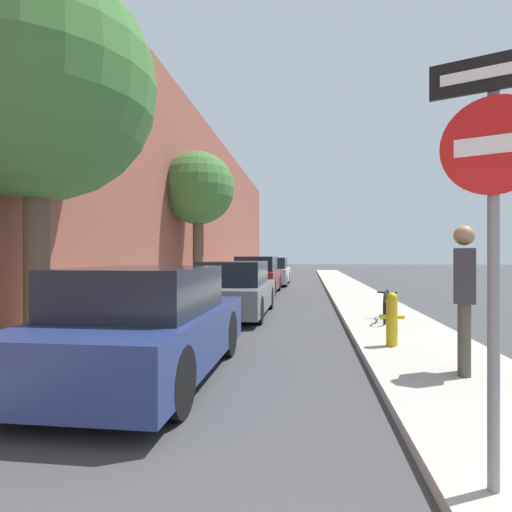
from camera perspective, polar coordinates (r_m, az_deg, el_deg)
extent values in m
plane|color=#3D3D3F|center=(16.12, 3.34, -5.52)|extent=(120.00, 120.00, 0.00)
cube|color=#ADA89E|center=(16.56, -6.76, -5.16)|extent=(2.00, 52.00, 0.12)
cube|color=#ADA89E|center=(16.17, 13.69, -5.28)|extent=(2.00, 52.00, 0.12)
cube|color=brown|center=(17.06, -11.22, 8.55)|extent=(0.70, 52.00, 8.17)
cylinder|color=black|center=(7.00, -16.94, -9.93)|extent=(0.22, 0.70, 0.70)
cylinder|color=black|center=(6.53, -4.13, -10.66)|extent=(0.22, 0.70, 0.70)
cylinder|color=black|center=(4.91, -29.21, -14.27)|extent=(0.22, 0.70, 0.70)
cylinder|color=black|center=(4.21, -11.06, -16.71)|extent=(0.22, 0.70, 0.70)
cube|color=navy|center=(5.55, -14.77, -10.74)|extent=(1.77, 3.97, 0.66)
cube|color=black|center=(5.32, -15.42, -4.56)|extent=(1.56, 2.07, 0.56)
cylinder|color=black|center=(12.35, -5.20, -5.70)|extent=(0.22, 0.65, 0.65)
cylinder|color=black|center=(12.12, 1.81, -5.81)|extent=(0.22, 0.65, 0.65)
cylinder|color=black|center=(9.74, -8.66, -7.25)|extent=(0.22, 0.65, 0.65)
cylinder|color=black|center=(9.44, 0.24, -7.48)|extent=(0.22, 0.65, 0.65)
cube|color=slate|center=(10.87, -2.85, -5.57)|extent=(1.71, 4.37, 0.64)
cube|color=black|center=(10.65, -3.01, -2.36)|extent=(1.51, 2.27, 0.59)
cylinder|color=black|center=(18.44, -1.50, -3.75)|extent=(0.22, 0.68, 0.68)
cylinder|color=black|center=(18.28, 3.06, -3.78)|extent=(0.22, 0.68, 0.68)
cylinder|color=black|center=(15.61, -3.11, -4.44)|extent=(0.22, 0.68, 0.68)
cylinder|color=black|center=(15.41, 2.27, -4.49)|extent=(0.22, 0.68, 0.68)
cube|color=maroon|center=(16.90, 0.22, -3.31)|extent=(1.66, 4.65, 0.77)
cube|color=black|center=(16.69, 0.14, -1.05)|extent=(1.46, 2.42, 0.57)
cylinder|color=black|center=(23.61, 0.75, -3.00)|extent=(0.22, 0.62, 0.62)
cylinder|color=black|center=(23.48, 4.42, -3.02)|extent=(0.22, 0.62, 0.62)
cylinder|color=black|center=(20.77, -0.15, -3.42)|extent=(0.22, 0.62, 0.62)
cylinder|color=black|center=(20.63, 4.03, -3.44)|extent=(0.22, 0.62, 0.62)
cube|color=silver|center=(22.10, 2.28, -2.63)|extent=(1.72, 4.62, 0.72)
cube|color=black|center=(21.89, 2.24, -0.97)|extent=(1.51, 2.40, 0.57)
cylinder|color=brown|center=(7.72, -28.07, 1.36)|extent=(0.40, 0.40, 3.24)
sphere|color=#3D7033|center=(8.24, -28.08, 20.43)|extent=(3.90, 3.90, 3.90)
cylinder|color=brown|center=(15.81, -8.01, 0.72)|extent=(0.41, 0.41, 3.26)
sphere|color=#3D7033|center=(16.02, -8.02, 9.30)|extent=(2.76, 2.76, 2.76)
cylinder|color=gold|center=(7.00, 18.29, -8.73)|extent=(0.18, 0.18, 0.75)
sphere|color=gold|center=(6.95, 18.29, -5.45)|extent=(0.17, 0.17, 0.17)
cylinder|color=gold|center=(6.96, 17.20, -8.03)|extent=(0.11, 0.07, 0.07)
cylinder|color=gold|center=(7.01, 19.38, -7.97)|extent=(0.11, 0.07, 0.07)
cylinder|color=gray|center=(2.92, 30.02, -3.84)|extent=(0.07, 0.07, 2.49)
cylinder|color=red|center=(2.94, 30.02, 13.14)|extent=(0.56, 0.26, 0.60)
cube|color=white|center=(2.93, 30.02, 13.21)|extent=(0.40, 0.18, 0.11)
cube|color=black|center=(3.07, 30.03, 21.16)|extent=(0.67, 0.31, 0.22)
cube|color=white|center=(3.06, 30.02, 21.27)|extent=(0.55, 0.24, 0.07)
cylinder|color=#4C473D|center=(5.59, 26.88, -10.30)|extent=(0.19, 0.19, 0.87)
cylinder|color=#4C473D|center=(5.79, 26.84, -9.94)|extent=(0.19, 0.19, 0.87)
cube|color=#333338|center=(5.61, 26.87, -2.40)|extent=(0.37, 0.51, 0.66)
sphere|color=tan|center=(5.61, 26.87, 2.55)|extent=(0.24, 0.24, 0.24)
torus|color=black|center=(10.07, 17.73, -6.29)|extent=(0.19, 0.65, 0.66)
torus|color=black|center=(9.12, 17.41, -6.96)|extent=(0.19, 0.65, 0.66)
cube|color=#2D7547|center=(9.57, 17.58, -5.73)|extent=(0.22, 0.79, 0.04)
cylinder|color=#2D7547|center=(9.39, 17.52, -5.28)|extent=(0.04, 0.04, 0.18)
cube|color=black|center=(9.96, 17.70, -4.83)|extent=(0.44, 0.14, 0.04)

